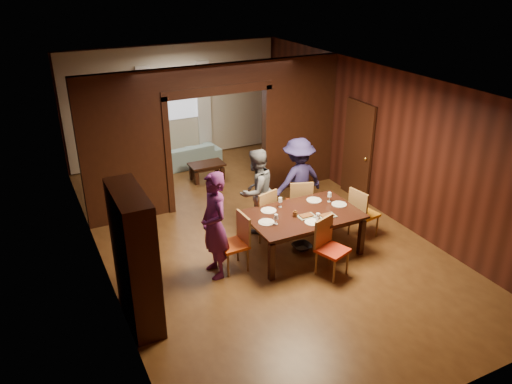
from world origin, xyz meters
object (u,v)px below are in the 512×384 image
person_grey (256,191)px  chair_far_r (299,202)px  chair_far_l (260,213)px  hutch (135,258)px  person_navy (298,181)px  person_purple (214,226)px  dining_table (302,233)px  coffee_table (207,171)px  sofa (182,156)px  chair_right (364,212)px  chair_near (333,249)px  chair_left (233,243)px

person_grey → chair_far_r: size_ratio=1.67×
chair_far_l → chair_far_r: same height
chair_far_l → hutch: bearing=10.3°
person_navy → person_purple: bearing=20.2°
dining_table → coffee_table: dining_table is taller
dining_table → sofa: bearing=96.6°
person_grey → dining_table: bearing=86.8°
person_grey → chair_far_l: person_grey is taller
person_grey → sofa: size_ratio=0.86×
chair_right → person_navy: bearing=25.1°
sofa → hutch: (-2.44, -5.35, 0.73)m
person_navy → chair_far_l: bearing=10.1°
person_grey → chair_near: (0.44, -1.89, -0.33)m
dining_table → chair_left: size_ratio=1.98×
chair_near → chair_right: bearing=13.1°
sofa → chair_far_r: (1.02, -3.92, 0.21)m
person_grey → chair_near: 1.97m
chair_far_l → chair_left: bearing=23.9°
dining_table → chair_near: size_ratio=1.98×
hutch → chair_left: bearing=18.5°
sofa → chair_near: bearing=91.0°
person_navy → dining_table: 1.30m
coffee_table → chair_near: chair_near is taller
dining_table → chair_far_l: (-0.42, 0.82, 0.10)m
hutch → sofa: bearing=65.4°
person_purple → chair_far_l: 1.48m
dining_table → chair_right: bearing=-0.5°
dining_table → hutch: size_ratio=0.96×
coffee_table → person_grey: bearing=-91.0°
person_purple → coffee_table: (1.29, 3.73, -0.69)m
person_navy → sofa: 3.94m
dining_table → chair_far_r: chair_far_r is taller
person_grey → chair_left: person_grey is taller
sofa → dining_table: (0.56, -4.83, 0.11)m
sofa → chair_far_l: (0.14, -4.01, 0.21)m
sofa → chair_left: size_ratio=1.94×
person_grey → dining_table: size_ratio=0.84×
person_purple → person_grey: size_ratio=1.10×
person_navy → hutch: bearing=18.8°
chair_near → hutch: size_ratio=0.48×
sofa → chair_near: size_ratio=1.94×
hutch → chair_far_r: bearing=22.4°
chair_far_r → chair_right: bearing=151.6°
chair_left → chair_near: bearing=55.3°
chair_near → coffee_table: bearing=75.2°
person_purple → chair_far_r: size_ratio=1.84×
person_purple → chair_near: 1.93m
dining_table → hutch: (-3.00, -0.52, 0.62)m
hutch → dining_table: bearing=9.8°
chair_far_l → chair_near: size_ratio=1.00×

